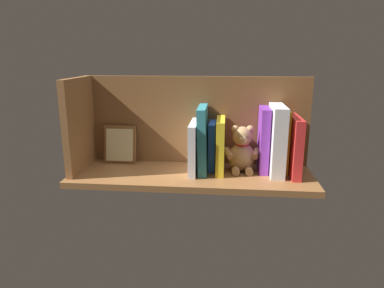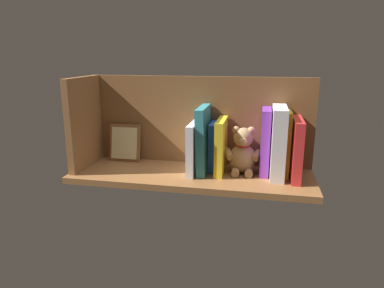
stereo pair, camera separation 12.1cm
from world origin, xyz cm
name	(u,v)px [view 1 (the left image)]	position (x,y,z in cm)	size (l,w,h in cm)	color
ground_plane	(192,175)	(0.00, 0.00, -1.10)	(84.98, 29.02, 2.20)	brown
shelf_back_panel	(195,120)	(0.00, -12.26, 16.53)	(84.98, 1.50, 33.06)	brown
shelf_side_divider	(79,125)	(40.49, 0.00, 16.53)	(2.40, 23.02, 33.06)	brown
book_0	(294,146)	(-35.33, -2.04, 10.17)	(3.04, 18.15, 20.35)	red
book_1	(285,141)	(-32.76, -4.89, 11.15)	(1.24, 12.45, 22.31)	yellow
dictionary_thick_white	(277,140)	(-29.39, -2.44, 12.01)	(4.63, 17.14, 24.02)	silver
book_2	(263,140)	(-25.10, -4.65, 11.46)	(3.07, 12.92, 22.92)	purple
teddy_bear	(242,151)	(-17.60, -3.28, 7.36)	(13.57, 10.87, 16.73)	tan
book_3	(220,145)	(-9.89, -2.90, 9.51)	(2.85, 16.42, 19.01)	yellow
book_4	(212,146)	(-6.83, -5.34, 8.62)	(2.42, 11.54, 17.23)	blue
book_5	(203,139)	(-3.71, -2.54, 11.64)	(2.95, 17.13, 23.28)	teal
book_6	(194,147)	(-0.52, -1.84, 8.93)	(2.56, 18.54, 17.87)	silver
picture_frame_leaning	(120,145)	(28.74, -8.75, 7.21)	(12.29, 4.13, 14.65)	brown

